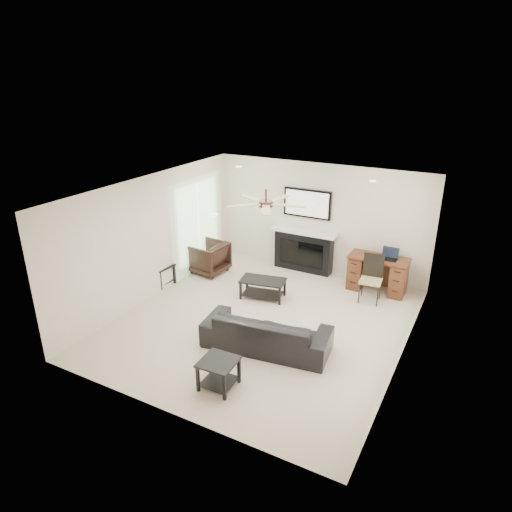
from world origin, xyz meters
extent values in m
plane|color=beige|center=(0.00, 0.00, 0.00)|extent=(5.50, 5.50, 0.00)
cube|color=white|center=(0.00, 0.00, 2.50)|extent=(5.00, 5.50, 0.04)
cube|color=beige|center=(0.00, 2.75, 1.25)|extent=(5.00, 0.04, 2.50)
cube|color=beige|center=(0.00, -2.75, 1.25)|extent=(5.00, 0.04, 2.50)
cube|color=beige|center=(-2.50, 0.00, 1.25)|extent=(0.04, 5.50, 2.50)
cube|color=beige|center=(2.50, 0.00, 1.25)|extent=(0.04, 5.50, 2.50)
cube|color=white|center=(2.45, 0.10, 1.23)|extent=(0.04, 5.10, 2.40)
cube|color=#93BC89|center=(-2.46, 1.55, 1.05)|extent=(0.04, 1.80, 2.10)
cylinder|color=#382619|center=(0.00, 0.10, 2.25)|extent=(1.40, 1.40, 0.30)
imported|color=black|center=(0.44, -0.71, 0.31)|extent=(2.21, 1.10, 0.62)
imported|color=black|center=(-2.16, 1.44, 0.36)|extent=(0.85, 0.83, 0.72)
cube|color=black|center=(-0.46, 0.89, 0.20)|extent=(0.98, 0.66, 0.40)
cube|color=black|center=(0.29, -1.96, 0.23)|extent=(0.54, 0.54, 0.45)
cube|color=black|center=(-2.71, 0.39, 0.23)|extent=(0.55, 0.55, 0.45)
cube|color=black|center=(-0.28, 2.58, 0.95)|extent=(1.52, 0.34, 1.91)
cube|color=#3B1D0E|center=(1.52, 2.31, 0.38)|extent=(1.22, 0.56, 0.76)
cube|color=black|center=(1.52, 1.76, 0.48)|extent=(0.46, 0.48, 0.97)
cube|color=black|center=(1.72, 2.29, 0.88)|extent=(0.33, 0.24, 0.23)
camera|label=1|loc=(3.39, -6.57, 4.34)|focal=32.00mm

